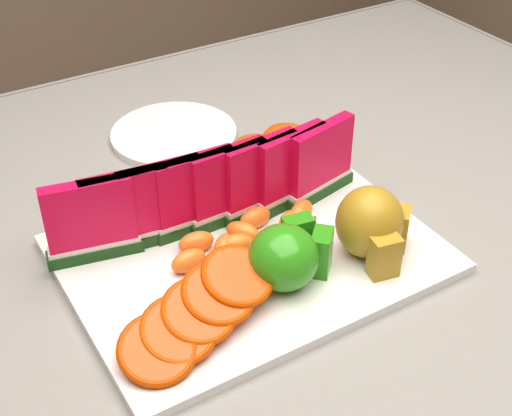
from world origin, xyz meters
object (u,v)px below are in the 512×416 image
object	(u,v)px
apple_cluster	(288,255)
side_plate	(174,134)
platter	(250,254)
pear_cluster	(372,225)

from	to	relation	value
apple_cluster	side_plate	xyz separation A→B (m)	(0.03, 0.35, -0.04)
platter	apple_cluster	size ratio (longest dim) A/B	3.58
side_plate	pear_cluster	bearing A→B (deg)	-79.14
apple_cluster	side_plate	world-z (taller)	apple_cluster
platter	apple_cluster	distance (m)	0.07
platter	side_plate	size ratio (longest dim) A/B	2.15
pear_cluster	side_plate	distance (m)	0.37
platter	apple_cluster	xyz separation A→B (m)	(0.01, -0.06, 0.04)
platter	pear_cluster	distance (m)	0.14
platter	pear_cluster	xyz separation A→B (m)	(0.11, -0.07, 0.04)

